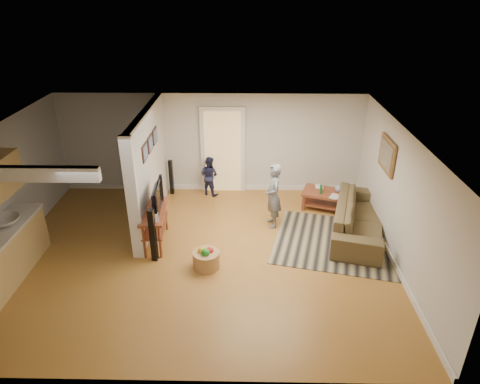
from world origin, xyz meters
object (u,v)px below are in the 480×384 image
object	(u,v)px
sofa	(357,233)
toy_basket	(206,259)
speaker_left	(153,236)
child	(272,225)
speaker_right	(171,177)
tv_console	(155,213)
toddler	(210,194)
coffee_table	(328,196)

from	to	relation	value
sofa	toy_basket	world-z (taller)	toy_basket
speaker_left	child	distance (m)	2.77
speaker_right	child	world-z (taller)	speaker_right
child	sofa	bearing A→B (deg)	71.50
speaker_right	toy_basket	size ratio (longest dim) A/B	1.80
tv_console	child	bearing A→B (deg)	14.03
sofa	speaker_left	bearing A→B (deg)	119.65
tv_console	toddler	bearing A→B (deg)	64.94
sofa	speaker_left	distance (m)	4.34
tv_console	toy_basket	world-z (taller)	tv_console
child	toddler	size ratio (longest dim) A/B	1.44
speaker_right	toy_basket	distance (m)	3.34
coffee_table	speaker_right	bearing A→B (deg)	169.00
coffee_table	speaker_left	size ratio (longest dim) A/B	1.17
sofa	child	distance (m)	1.85
toddler	coffee_table	bearing A→B (deg)	-165.99
toddler	speaker_left	bearing A→B (deg)	102.68
child	speaker_left	bearing A→B (deg)	-69.00
coffee_table	speaker_right	world-z (taller)	speaker_right
coffee_table	speaker_right	xyz separation A→B (m)	(-3.82, 0.74, 0.11)
coffee_table	speaker_left	bearing A→B (deg)	-149.63
child	toddler	world-z (taller)	child
coffee_table	speaker_left	distance (m)	4.27
tv_console	sofa	bearing A→B (deg)	2.69
tv_console	toddler	size ratio (longest dim) A/B	1.23
speaker_left	toddler	world-z (taller)	speaker_left
tv_console	speaker_left	world-z (taller)	speaker_left
speaker_left	tv_console	bearing A→B (deg)	103.71
tv_console	toy_basket	distance (m)	1.45
sofa	speaker_right	world-z (taller)	speaker_right
child	tv_console	bearing A→B (deg)	-81.49
toy_basket	tv_console	bearing A→B (deg)	143.23
sofa	toy_basket	distance (m)	3.41
sofa	tv_console	bearing A→B (deg)	111.66
speaker_left	coffee_table	bearing A→B (deg)	37.30
sofa	toy_basket	bearing A→B (deg)	127.54
tv_console	child	world-z (taller)	tv_console
speaker_right	toy_basket	bearing A→B (deg)	-61.45
tv_console	toy_basket	size ratio (longest dim) A/B	2.46
child	coffee_table	bearing A→B (deg)	111.04
tv_console	toddler	world-z (taller)	tv_console
toddler	child	bearing A→B (deg)	163.36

